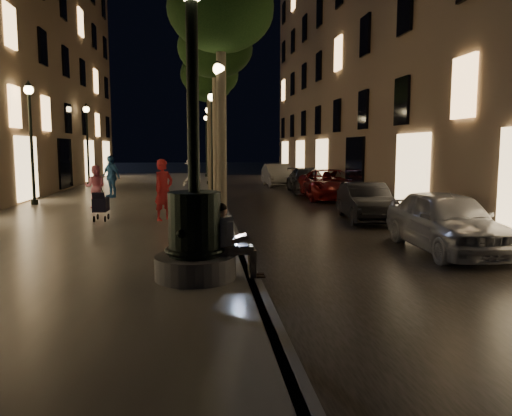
{
  "coord_description": "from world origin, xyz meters",
  "views": [
    {
      "loc": [
        -0.92,
        -6.49,
        2.45
      ],
      "look_at": [
        0.17,
        3.0,
        1.29
      ],
      "focal_mm": 35.0,
      "sensor_mm": 36.0,
      "label": 1
    }
  ],
  "objects": [
    {
      "name": "lamp_curb_c",
      "position": [
        -0.3,
        24.0,
        3.24
      ],
      "size": [
        0.36,
        0.36,
        4.81
      ],
      "color": "black",
      "rests_on": "promenade"
    },
    {
      "name": "stroller",
      "position": [
        -3.93,
        9.16,
        0.7
      ],
      "size": [
        0.41,
        0.97,
        0.99
      ],
      "rotation": [
        0.0,
        0.0,
        -0.0
      ],
      "color": "black",
      "rests_on": "promenade"
    },
    {
      "name": "tree_near",
      "position": [
        -0.25,
        8.0,
        6.24
      ],
      "size": [
        3.0,
        3.0,
        7.3
      ],
      "color": "#6B604C",
      "rests_on": "promenade"
    },
    {
      "name": "pedestrian_pink",
      "position": [
        -4.74,
        12.53,
        1.0
      ],
      "size": [
        0.79,
        0.62,
        1.59
      ],
      "primitive_type": "imported",
      "rotation": [
        0.0,
        0.0,
        3.17
      ],
      "color": "#D8728D",
      "rests_on": "promenade"
    },
    {
      "name": "tree_second",
      "position": [
        -0.2,
        14.0,
        6.33
      ],
      "size": [
        3.0,
        3.0,
        7.4
      ],
      "color": "#6B604C",
      "rests_on": "promenade"
    },
    {
      "name": "tree_far",
      "position": [
        -0.22,
        26.0,
        6.43
      ],
      "size": [
        3.0,
        3.0,
        7.5
      ],
      "color": "#6B604C",
      "rests_on": "promenade"
    },
    {
      "name": "bicycle",
      "position": [
        -0.93,
        8.46,
        0.67
      ],
      "size": [
        1.88,
        1.05,
        0.93
      ],
      "primitive_type": "imported",
      "rotation": [
        0.0,
        0.0,
        1.82
      ],
      "color": "black",
      "rests_on": "promenade"
    },
    {
      "name": "pedestrian_white",
      "position": [
        -1.2,
        15.84,
        1.08
      ],
      "size": [
        1.24,
        1.29,
        1.76
      ],
      "primitive_type": "imported",
      "rotation": [
        0.0,
        0.0,
        4.0
      ],
      "color": "silver",
      "rests_on": "promenade"
    },
    {
      "name": "lamp_left_c",
      "position": [
        -7.4,
        24.0,
        3.24
      ],
      "size": [
        0.36,
        0.36,
        4.81
      ],
      "color": "black",
      "rests_on": "promenade"
    },
    {
      "name": "car_second",
      "position": [
        4.62,
        9.56,
        0.63
      ],
      "size": [
        1.73,
        3.96,
        1.27
      ],
      "primitive_type": "imported",
      "rotation": [
        0.0,
        0.0,
        -0.1
      ],
      "color": "black",
      "rests_on": "ground"
    },
    {
      "name": "promenade",
      "position": [
        -4.0,
        15.0,
        0.1
      ],
      "size": [
        8.0,
        45.0,
        0.2
      ],
      "primitive_type": "cube",
      "color": "#67625B",
      "rests_on": "ground"
    },
    {
      "name": "pedestrian_blue",
      "position": [
        -4.85,
        16.52,
        1.14
      ],
      "size": [
        1.13,
        1.09,
        1.89
      ],
      "primitive_type": "imported",
      "rotation": [
        0.0,
        0.0,
        5.54
      ],
      "color": "#27578F",
      "rests_on": "promenade"
    },
    {
      "name": "lamp_left_b",
      "position": [
        -7.4,
        14.0,
        3.24
      ],
      "size": [
        0.36,
        0.36,
        4.81
      ],
      "color": "black",
      "rests_on": "promenade"
    },
    {
      "name": "car_rear",
      "position": [
        4.89,
        19.91,
        0.66
      ],
      "size": [
        2.06,
        4.62,
        1.32
      ],
      "primitive_type": "imported",
      "rotation": [
        0.0,
        0.0,
        -0.05
      ],
      "color": "#2A2A2F",
      "rests_on": "ground"
    },
    {
      "name": "ground",
      "position": [
        0.0,
        15.0,
        0.0
      ],
      "size": [
        120.0,
        120.0,
        0.0
      ],
      "primitive_type": "plane",
      "color": "black",
      "rests_on": "ground"
    },
    {
      "name": "fountain_lamppost",
      "position": [
        -1.0,
        2.0,
        1.21
      ],
      "size": [
        1.4,
        1.4,
        5.21
      ],
      "color": "#59595B",
      "rests_on": "promenade"
    },
    {
      "name": "lamp_curb_d",
      "position": [
        -0.3,
        32.0,
        3.24
      ],
      "size": [
        0.36,
        0.36,
        4.81
      ],
      "color": "black",
      "rests_on": "promenade"
    },
    {
      "name": "seated_man_laptop",
      "position": [
        -0.39,
        2.0,
        0.89
      ],
      "size": [
        0.93,
        0.31,
        1.3
      ],
      "color": "gray",
      "rests_on": "promenade"
    },
    {
      "name": "pedestrian_red",
      "position": [
        -2.0,
        9.05,
        1.15
      ],
      "size": [
        0.81,
        0.8,
        1.89
      ],
      "primitive_type": "imported",
      "rotation": [
        0.0,
        0.0,
        0.76
      ],
      "color": "red",
      "rests_on": "promenade"
    },
    {
      "name": "cobble_lane",
      "position": [
        3.0,
        15.0,
        0.01
      ],
      "size": [
        6.0,
        45.0,
        0.02
      ],
      "primitive_type": "cube",
      "color": "black",
      "rests_on": "ground"
    },
    {
      "name": "tree_third",
      "position": [
        -0.3,
        20.0,
        6.14
      ],
      "size": [
        3.0,
        3.0,
        7.2
      ],
      "color": "#6B604C",
      "rests_on": "promenade"
    },
    {
      "name": "car_third",
      "position": [
        5.2,
        16.54,
        0.7
      ],
      "size": [
        2.52,
        5.15,
        1.41
      ],
      "primitive_type": "imported",
      "rotation": [
        0.0,
        0.0,
        -0.04
      ],
      "color": "maroon",
      "rests_on": "ground"
    },
    {
      "name": "car_front",
      "position": [
        4.87,
        4.54,
        0.73
      ],
      "size": [
        1.85,
        4.32,
        1.45
      ],
      "primitive_type": "imported",
      "rotation": [
        0.0,
        0.0,
        -0.03
      ],
      "color": "#9EA0A6",
      "rests_on": "ground"
    },
    {
      "name": "lamp_curb_a",
      "position": [
        -0.3,
        8.0,
        3.24
      ],
      "size": [
        0.36,
        0.36,
        4.81
      ],
      "color": "black",
      "rests_on": "promenade"
    },
    {
      "name": "building_right",
      "position": [
        10.0,
        18.0,
        7.5
      ],
      "size": [
        8.0,
        36.0,
        15.0
      ],
      "primitive_type": "cube",
      "color": "#785F4B",
      "rests_on": "ground"
    },
    {
      "name": "curb_strip",
      "position": [
        0.0,
        15.0,
        0.1
      ],
      "size": [
        0.25,
        45.0,
        0.2
      ],
      "primitive_type": "cube",
      "color": "#59595B",
      "rests_on": "ground"
    },
    {
      "name": "car_fifth",
      "position": [
        4.0,
        24.5,
        0.7
      ],
      "size": [
        1.57,
        4.3,
        1.41
      ],
      "primitive_type": "imported",
      "rotation": [
        0.0,
        0.0,
        0.02
      ],
      "color": "#A5A4A0",
      "rests_on": "ground"
    },
    {
      "name": "lamp_curb_b",
      "position": [
        -0.3,
        16.0,
        3.24
      ],
      "size": [
        0.36,
        0.36,
        4.81
      ],
      "color": "black",
      "rests_on": "promenade"
    }
  ]
}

